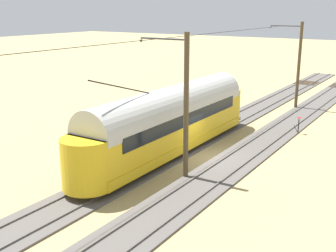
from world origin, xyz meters
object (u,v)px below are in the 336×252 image
catenary_pole_foreground (298,64)px  catenary_pole_mid_near (185,105)px  switch_stand (298,125)px  vintage_streetcar (171,119)px

catenary_pole_foreground → catenary_pole_mid_near: bearing=90.0°
catenary_pole_foreground → switch_stand: size_ratio=6.36×
catenary_pole_mid_near → switch_stand: 12.69m
catenary_pole_mid_near → switch_stand: size_ratio=6.36×
catenary_pole_foreground → switch_stand: bearing=108.3°
vintage_streetcar → switch_stand: 10.60m
vintage_streetcar → catenary_pole_foreground: bearing=-99.2°
catenary_pole_mid_near → switch_stand: bearing=-103.0°
vintage_streetcar → switch_stand: size_ratio=14.39×
catenary_pole_mid_near → vintage_streetcar: bearing=-47.2°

